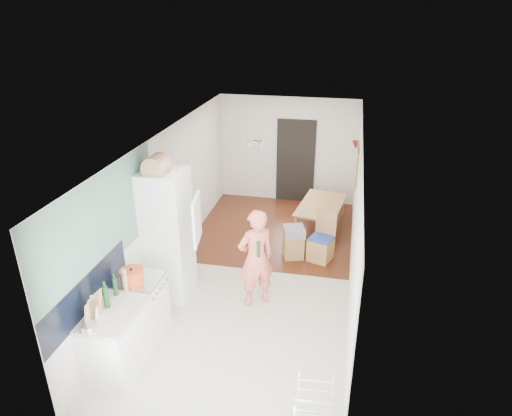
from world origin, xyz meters
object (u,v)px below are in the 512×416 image
at_px(person, 256,250).
at_px(stool, 293,246).
at_px(dining_table, 322,217).
at_px(drying_rack, 313,416).
at_px(dining_chair, 321,238).

bearing_deg(person, stool, -140.05).
height_order(dining_table, stool, stool).
bearing_deg(stool, dining_table, 72.78).
relative_size(person, dining_table, 1.48).
xyz_separation_m(stool, drying_rack, (0.74, -3.92, 0.15)).
relative_size(dining_chair, stool, 2.03).
bearing_deg(dining_chair, stool, -161.51).
relative_size(stool, drying_rack, 0.61).
bearing_deg(dining_table, stool, 170.95).
xyz_separation_m(person, drying_rack, (1.13, -2.38, -0.58)).
bearing_deg(stool, dining_chair, -0.58).
bearing_deg(dining_chair, drying_rack, -67.61).
bearing_deg(drying_rack, dining_chair, 88.79).
distance_m(dining_chair, stool, 0.57).
bearing_deg(drying_rack, person, 110.91).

